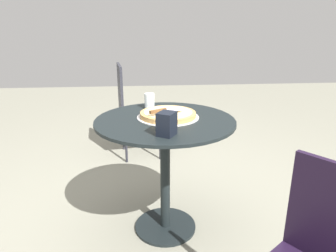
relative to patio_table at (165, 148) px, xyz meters
name	(u,v)px	position (x,y,z in m)	size (l,w,h in m)	color
ground_plane	(165,227)	(0.00, 0.00, -0.57)	(10.00, 10.00, 0.00)	gray
patio_table	(165,148)	(0.00, 0.00, 0.00)	(0.83, 0.83, 0.76)	black
pizza_on_tray	(168,115)	(-0.04, 0.02, 0.20)	(0.37, 0.37, 0.05)	silver
pizza_server	(165,110)	(0.00, 0.00, 0.24)	(0.15, 0.21, 0.02)	silver
drinking_cup	(149,101)	(-0.26, -0.08, 0.23)	(0.07, 0.07, 0.10)	white
napkin_dispenser	(167,124)	(0.27, -0.01, 0.24)	(0.09, 0.08, 0.12)	black
patio_chair_far	(132,104)	(-1.22, -0.23, -0.03)	(0.45, 0.45, 0.93)	#2B2B34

